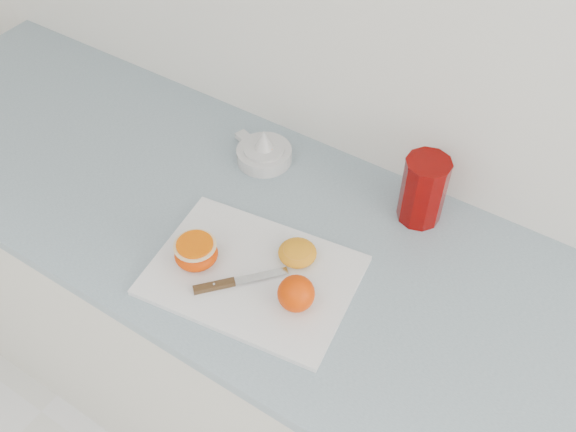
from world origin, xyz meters
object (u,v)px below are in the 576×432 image
at_px(citrus_juicer, 264,152).
at_px(red_tumbler, 423,192).
at_px(cutting_board, 253,275).
at_px(half_orange, 196,253).
at_px(counter, 298,360).

xyz_separation_m(citrus_juicer, red_tumbler, (0.37, 0.03, 0.05)).
relative_size(cutting_board, half_orange, 4.55).
bearing_deg(counter, citrus_juicer, 139.82).
xyz_separation_m(cutting_board, half_orange, (-0.11, -0.03, 0.03)).
relative_size(half_orange, red_tumbler, 0.56).
bearing_deg(half_orange, citrus_juicer, 101.50).
xyz_separation_m(half_orange, red_tumbler, (0.31, 0.36, 0.03)).
bearing_deg(red_tumbler, citrus_juicer, -175.10).
bearing_deg(counter, half_orange, -134.09).
bearing_deg(counter, red_tumbler, 52.21).
height_order(counter, citrus_juicer, citrus_juicer).
relative_size(cutting_board, red_tumbler, 2.53).
xyz_separation_m(counter, cutting_board, (-0.04, -0.11, 0.45)).
height_order(counter, cutting_board, cutting_board).
xyz_separation_m(counter, red_tumbler, (0.16, 0.21, 0.51)).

